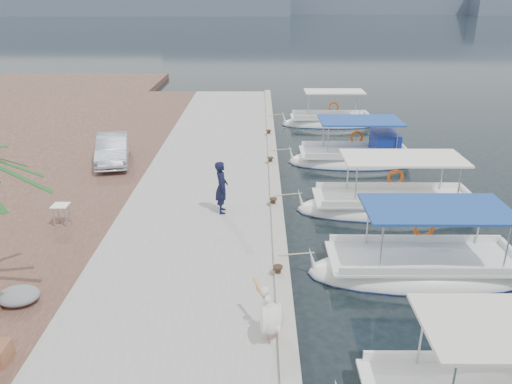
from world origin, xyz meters
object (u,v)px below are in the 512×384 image
at_px(fishing_caique_b, 422,271).
at_px(fisherman, 222,187).
at_px(fishing_caique_c, 393,208).
at_px(fishing_caique_d, 356,159).
at_px(parked_car, 113,149).
at_px(pelican, 271,316).
at_px(fishing_caique_e, 330,123).

relative_size(fishing_caique_b, fisherman, 3.61).
distance_m(fishing_caique_c, fishing_caique_d, 5.98).
bearing_deg(fishing_caique_d, parked_car, -172.77).
height_order(pelican, fisherman, fisherman).
bearing_deg(fisherman, fishing_caique_d, -46.43).
distance_m(fishing_caique_d, pelican, 15.13).
distance_m(fishing_caique_b, pelican, 6.04).
height_order(fishing_caique_e, fisherman, fisherman).
bearing_deg(fishing_caique_e, pelican, -101.10).
xyz_separation_m(pelican, fisherman, (-1.63, 7.19, 0.38)).
relative_size(fishing_caique_e, pelican, 4.25).
bearing_deg(fishing_caique_b, fishing_caique_c, 86.54).
relative_size(fishing_caique_b, pelican, 4.78).
xyz_separation_m(fishing_caique_c, fisherman, (-6.62, -1.23, 1.35)).
height_order(fisherman, parked_car, fisherman).
bearing_deg(fishing_caique_c, parked_car, 159.79).
height_order(fishing_caique_d, fisherman, fisherman).
bearing_deg(parked_car, fishing_caique_e, 26.50).
distance_m(fishing_caique_c, parked_car, 13.00).
xyz_separation_m(fishing_caique_b, fishing_caique_e, (-0.38, 18.38, 0.00)).
relative_size(fishing_caique_b, fishing_caique_e, 1.12).
bearing_deg(fisherman, fishing_caique_b, -124.63).
xyz_separation_m(fishing_caique_e, fisherman, (-5.95, -14.85, 1.35)).
xyz_separation_m(fishing_caique_c, fishing_caique_e, (-0.67, 13.62, 0.00)).
relative_size(fishing_caique_d, fisherman, 3.40).
xyz_separation_m(fisherman, parked_car, (-5.53, 5.71, -0.31)).
height_order(fishing_caique_e, parked_car, fishing_caique_e).
bearing_deg(parked_car, fishing_caique_d, -4.80).
height_order(fishing_caique_b, fishing_caique_c, same).
bearing_deg(fishing_caique_e, fishing_caique_b, -88.81).
xyz_separation_m(fishing_caique_c, fishing_caique_d, (-0.38, 5.97, 0.07)).
xyz_separation_m(fishing_caique_d, fisherman, (-6.24, -7.20, 1.28)).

